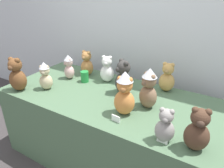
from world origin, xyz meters
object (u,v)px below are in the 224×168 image
(teddy_bear_sand, at_px, (45,76))
(teddy_bear_cocoa, at_px, (198,131))
(teddy_bear_snow, at_px, (107,70))
(teddy_bear_honey, at_px, (167,78))
(teddy_bear_charcoal, at_px, (123,78))
(teddy_bear_chestnut, at_px, (17,75))
(teddy_bear_mocha, at_px, (148,89))
(teddy_bear_ginger, at_px, (124,94))
(teddy_bear_caramel, at_px, (87,64))
(display_table, at_px, (112,129))
(teddy_bear_ash, at_px, (165,126))
(teddy_bear_blush, at_px, (69,67))
(party_cup_green, at_px, (85,77))

(teddy_bear_sand, bearing_deg, teddy_bear_cocoa, -32.09)
(teddy_bear_snow, distance_m, teddy_bear_honey, 0.58)
(teddy_bear_charcoal, relative_size, teddy_bear_sand, 1.19)
(teddy_bear_chestnut, bearing_deg, teddy_bear_sand, 26.34)
(teddy_bear_mocha, xyz_separation_m, teddy_bear_sand, (-0.93, -0.19, -0.03))
(teddy_bear_ginger, bearing_deg, teddy_bear_charcoal, 106.97)
(teddy_bear_caramel, height_order, teddy_bear_mocha, teddy_bear_mocha)
(teddy_bear_snow, bearing_deg, teddy_bear_honey, -5.77)
(display_table, height_order, teddy_bear_cocoa, teddy_bear_cocoa)
(teddy_bear_mocha, height_order, teddy_bear_ginger, teddy_bear_ginger)
(teddy_bear_chestnut, xyz_separation_m, teddy_bear_ginger, (1.02, 0.15, 0.02))
(teddy_bear_mocha, bearing_deg, teddy_bear_ash, -27.16)
(teddy_bear_honey, bearing_deg, teddy_bear_charcoal, -147.54)
(teddy_bear_cocoa, bearing_deg, teddy_bear_caramel, 142.67)
(teddy_bear_chestnut, distance_m, teddy_bear_sand, 0.25)
(teddy_bear_cocoa, bearing_deg, teddy_bear_ginger, 155.44)
(display_table, height_order, teddy_bear_ginger, teddy_bear_ginger)
(teddy_bear_blush, relative_size, teddy_bear_sand, 0.95)
(teddy_bear_mocha, relative_size, teddy_bear_snow, 1.23)
(teddy_bear_mocha, bearing_deg, display_table, -154.48)
(teddy_bear_charcoal, bearing_deg, teddy_bear_ginger, -29.93)
(teddy_bear_cocoa, xyz_separation_m, teddy_bear_chestnut, (-1.56, -0.03, 0.01))
(teddy_bear_caramel, bearing_deg, teddy_bear_blush, -119.56)
(teddy_bear_cocoa, xyz_separation_m, teddy_bear_mocha, (-0.43, 0.30, 0.03))
(teddy_bear_cocoa, height_order, teddy_bear_ash, teddy_bear_cocoa)
(teddy_bear_chestnut, height_order, teddy_bear_ginger, teddy_bear_ginger)
(display_table, height_order, teddy_bear_caramel, teddy_bear_caramel)
(teddy_bear_cocoa, relative_size, teddy_bear_chestnut, 0.90)
(teddy_bear_cocoa, height_order, party_cup_green, teddy_bear_cocoa)
(teddy_bear_chestnut, xyz_separation_m, party_cup_green, (0.41, 0.46, -0.09))
(teddy_bear_mocha, distance_m, teddy_bear_sand, 0.95)
(teddy_bear_blush, height_order, teddy_bear_snow, teddy_bear_snow)
(teddy_bear_snow, bearing_deg, teddy_bear_cocoa, -45.83)
(teddy_bear_cocoa, bearing_deg, teddy_bear_honey, 108.54)
(display_table, height_order, teddy_bear_charcoal, teddy_bear_charcoal)
(display_table, xyz_separation_m, teddy_bear_mocha, (0.33, -0.00, 0.52))
(teddy_bear_charcoal, distance_m, teddy_bear_mocha, 0.30)
(teddy_bear_blush, relative_size, teddy_bear_mocha, 0.77)
(teddy_bear_charcoal, bearing_deg, teddy_bear_blush, -149.83)
(teddy_bear_snow, height_order, teddy_bear_sand, teddy_bear_snow)
(display_table, height_order, teddy_bear_blush, teddy_bear_blush)
(teddy_bear_cocoa, height_order, teddy_bear_blush, teddy_bear_cocoa)
(teddy_bear_charcoal, bearing_deg, teddy_bear_mocha, 9.03)
(teddy_bear_caramel, relative_size, teddy_bear_blush, 1.06)
(display_table, bearing_deg, teddy_bear_ginger, -40.39)
(teddy_bear_blush, xyz_separation_m, teddy_bear_chestnut, (-0.22, -0.44, 0.02))
(teddy_bear_ginger, relative_size, party_cup_green, 3.15)
(teddy_bear_caramel, xyz_separation_m, teddy_bear_snow, (0.27, -0.03, 0.00))
(teddy_bear_snow, relative_size, teddy_bear_ginger, 0.78)
(teddy_bear_charcoal, relative_size, teddy_bear_blush, 1.24)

